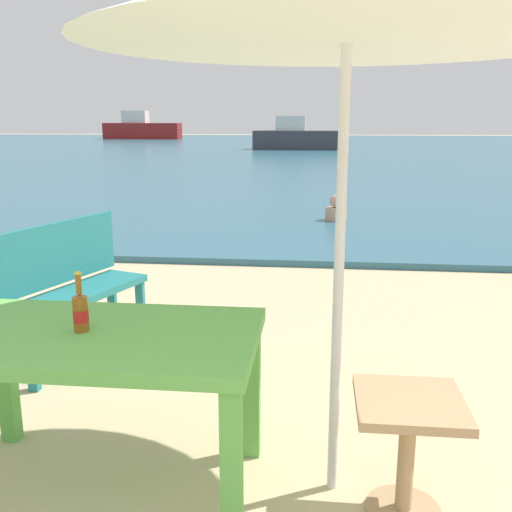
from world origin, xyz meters
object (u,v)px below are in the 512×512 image
object	(u,v)px
boat_tanker	(297,137)
side_table_wood	(407,440)
bench_teal_center	(67,281)
boat_sailboat	(142,129)
beer_bottle_amber	(80,310)
swimmer_person	(336,210)
picnic_table_green	(98,355)

from	to	relation	value
boat_tanker	side_table_wood	bearing A→B (deg)	-86.88
side_table_wood	bench_teal_center	bearing A→B (deg)	144.45
boat_sailboat	side_table_wood	bearing A→B (deg)	-71.63
bench_teal_center	boat_tanker	xyz separation A→B (m)	(0.60, 26.76, 0.15)
beer_bottle_amber	bench_teal_center	world-z (taller)	beer_bottle_amber
swimmer_person	bench_teal_center	bearing A→B (deg)	-110.50
boat_tanker	bench_teal_center	bearing A→B (deg)	-91.28
bench_teal_center	swimmer_person	xyz separation A→B (m)	(2.03, 5.43, -0.30)
swimmer_person	boat_tanker	bearing A→B (deg)	93.84
swimmer_person	boat_sailboat	distance (m)	38.52
picnic_table_green	swimmer_person	world-z (taller)	picnic_table_green
bench_teal_center	swimmer_person	world-z (taller)	bench_teal_center
swimmer_person	boat_tanker	distance (m)	21.38
bench_teal_center	boat_tanker	world-z (taller)	boat_tanker
bench_teal_center	boat_sailboat	xyz separation A→B (m)	(-12.08, 41.27, 0.31)
beer_bottle_amber	swimmer_person	distance (m)	7.06
swimmer_person	boat_sailboat	xyz separation A→B (m)	(-14.11, 35.84, 0.61)
side_table_wood	boat_sailboat	world-z (taller)	boat_sailboat
beer_bottle_amber	boat_tanker	world-z (taller)	boat_tanker
picnic_table_green	boat_sailboat	size ratio (longest dim) A/B	0.24
picnic_table_green	boat_sailboat	world-z (taller)	boat_sailboat
picnic_table_green	swimmer_person	xyz separation A→B (m)	(1.23, 6.91, -0.41)
boat_tanker	boat_sailboat	xyz separation A→B (m)	(-12.68, 14.52, 0.16)
picnic_table_green	swimmer_person	bearing A→B (deg)	79.92
picnic_table_green	bench_teal_center	xyz separation A→B (m)	(-0.80, 1.48, -0.11)
picnic_table_green	swimmer_person	distance (m)	7.03
picnic_table_green	side_table_wood	distance (m)	1.37
bench_teal_center	swimmer_person	size ratio (longest dim) A/B	3.05
swimmer_person	boat_sailboat	world-z (taller)	boat_sailboat
bench_teal_center	boat_tanker	size ratio (longest dim) A/B	0.27
picnic_table_green	boat_tanker	world-z (taller)	boat_tanker
side_table_wood	boat_tanker	xyz separation A→B (m)	(-1.54, 28.29, 0.33)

